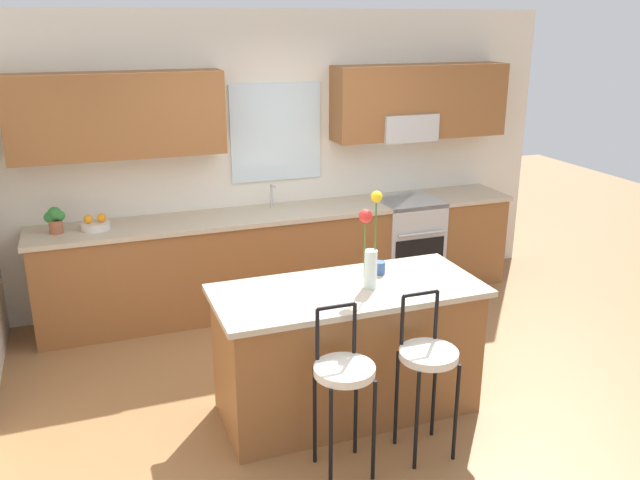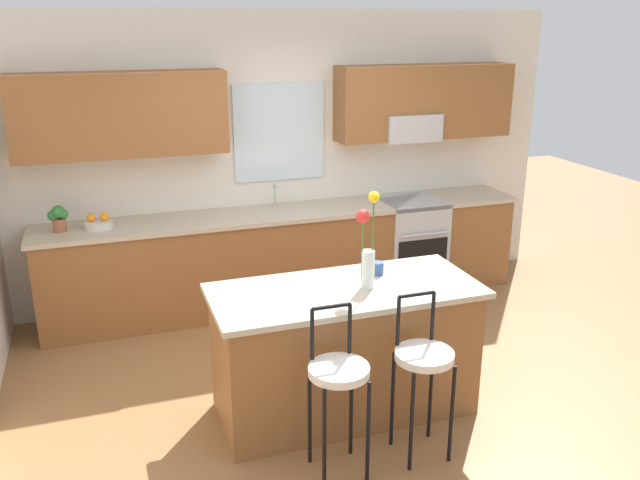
# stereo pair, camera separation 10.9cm
# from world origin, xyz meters

# --- Properties ---
(ground_plane) EXTENTS (14.00, 14.00, 0.00)m
(ground_plane) POSITION_xyz_m (0.00, 0.00, 0.00)
(ground_plane) COLOR olive
(back_wall_assembly) EXTENTS (5.60, 0.50, 2.70)m
(back_wall_assembly) POSITION_xyz_m (0.02, 1.98, 1.51)
(back_wall_assembly) COLOR silver
(back_wall_assembly) RESTS_ON ground
(counter_run) EXTENTS (4.56, 0.64, 0.92)m
(counter_run) POSITION_xyz_m (-0.00, 1.70, 0.47)
(counter_run) COLOR brown
(counter_run) RESTS_ON ground
(sink_faucet) EXTENTS (0.02, 0.13, 0.23)m
(sink_faucet) POSITION_xyz_m (-0.09, 1.84, 1.06)
(sink_faucet) COLOR #B7BABC
(sink_faucet) RESTS_ON counter_run
(oven_range) EXTENTS (0.60, 0.64, 0.92)m
(oven_range) POSITION_xyz_m (1.25, 1.68, 0.46)
(oven_range) COLOR #B7BABC
(oven_range) RESTS_ON ground
(kitchen_island) EXTENTS (1.80, 0.79, 0.92)m
(kitchen_island) POSITION_xyz_m (-0.18, -0.23, 0.46)
(kitchen_island) COLOR brown
(kitchen_island) RESTS_ON ground
(bar_stool_near) EXTENTS (0.36, 0.36, 1.04)m
(bar_stool_near) POSITION_xyz_m (-0.45, -0.84, 0.64)
(bar_stool_near) COLOR black
(bar_stool_near) RESTS_ON ground
(bar_stool_middle) EXTENTS (0.36, 0.36, 1.04)m
(bar_stool_middle) POSITION_xyz_m (0.10, -0.84, 0.64)
(bar_stool_middle) COLOR black
(bar_stool_middle) RESTS_ON ground
(flower_vase) EXTENTS (0.16, 0.09, 0.66)m
(flower_vase) POSITION_xyz_m (-0.04, -0.27, 1.19)
(flower_vase) COLOR silver
(flower_vase) RESTS_ON kitchen_island
(mug_ceramic) EXTENTS (0.08, 0.08, 0.09)m
(mug_ceramic) POSITION_xyz_m (0.12, -0.07, 0.97)
(mug_ceramic) COLOR #33518C
(mug_ceramic) RESTS_ON kitchen_island
(fruit_bowl_oranges) EXTENTS (0.24, 0.24, 0.13)m
(fruit_bowl_oranges) POSITION_xyz_m (-1.69, 1.70, 0.96)
(fruit_bowl_oranges) COLOR silver
(fruit_bowl_oranges) RESTS_ON counter_run
(potted_plant_small) EXTENTS (0.17, 0.11, 0.23)m
(potted_plant_small) POSITION_xyz_m (-2.00, 1.70, 1.04)
(potted_plant_small) COLOR #9E5B3D
(potted_plant_small) RESTS_ON counter_run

